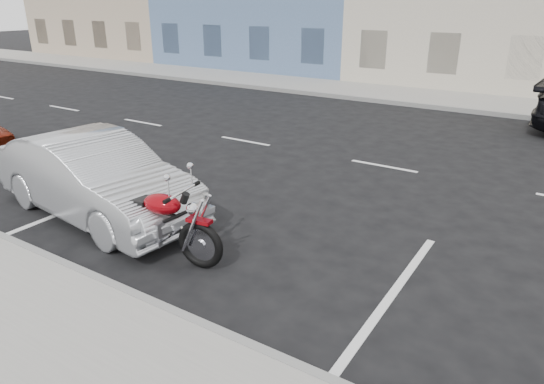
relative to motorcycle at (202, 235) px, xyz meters
The scene contains 6 objects.
ground 6.39m from the motorcycle, 66.36° to the left, with size 120.00×120.00×0.00m, color black.
sidewalk_far 14.75m from the motorcycle, 99.55° to the left, with size 80.00×3.40×0.15m, color gray.
curb_near 2.74m from the motorcycle, 154.57° to the right, with size 80.00×0.12×0.16m, color gray.
curb_far 13.08m from the motorcycle, 100.79° to the left, with size 80.00×0.12×0.16m, color gray.
motorcycle is the anchor object (origin of this frame).
sedan_silver 2.82m from the motorcycle, behind, with size 1.54×4.42×1.46m, color #ABAEB3.
Camera 1 is at (1.61, -10.47, 3.64)m, focal length 32.00 mm.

